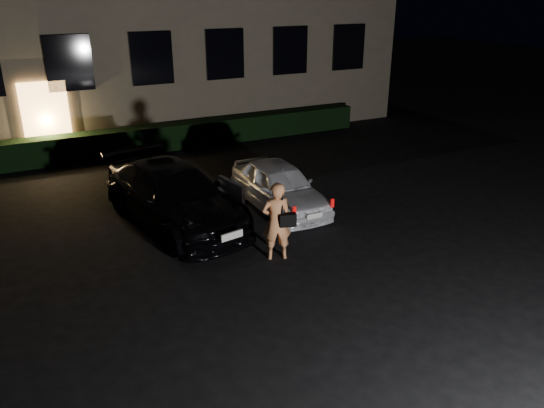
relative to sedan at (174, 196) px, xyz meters
name	(u,v)px	position (x,y,z in m)	size (l,w,h in m)	color
ground	(323,297)	(1.40, -4.37, -0.69)	(80.00, 80.00, 0.00)	black
hedge	(162,137)	(1.40, 6.13, -0.26)	(15.00, 0.70, 0.85)	black
sedan	(174,196)	(0.00, 0.00, 0.00)	(2.76, 5.01, 1.37)	black
hatch	(279,186)	(2.60, -0.30, -0.09)	(1.42, 3.48, 1.18)	white
man	(277,221)	(1.34, -2.64, 0.14)	(0.69, 0.55, 1.65)	#E99258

